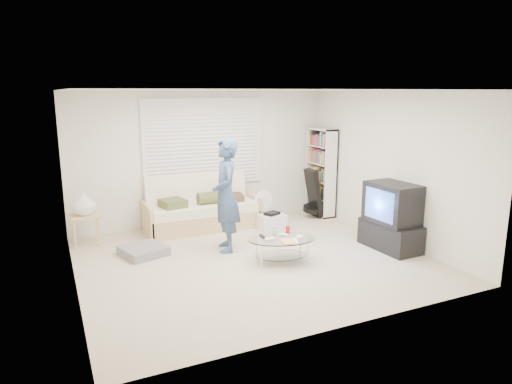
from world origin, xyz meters
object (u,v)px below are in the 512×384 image
futon_sofa (202,211)px  coffee_table (282,243)px  bookshelf (321,172)px  tv_unit (391,217)px

futon_sofa → coffee_table: bearing=-76.1°
bookshelf → coffee_table: bookshelf is taller
tv_unit → coffee_table: 1.88m
tv_unit → bookshelf: bearing=86.8°
tv_unit → coffee_table: bearing=173.9°
tv_unit → coffee_table: (-1.86, 0.20, -0.22)m
bookshelf → coffee_table: (-1.99, -2.08, -0.58)m
futon_sofa → coffee_table: size_ratio=1.85×
bookshelf → coffee_table: size_ratio=1.58×
bookshelf → coffee_table: bearing=-133.7°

